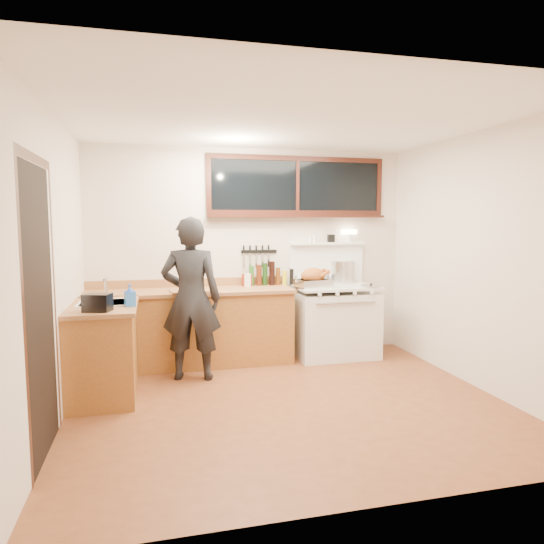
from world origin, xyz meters
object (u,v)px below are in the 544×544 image
object	(u,v)px
man	(191,299)
vintage_stove	(334,319)
cutting_board	(190,287)
roast_turkey	(313,279)

from	to	relation	value
man	vintage_stove	bearing A→B (deg)	14.81
vintage_stove	man	bearing A→B (deg)	-165.19
cutting_board	roast_turkey	size ratio (longest dim) A/B	1.04
vintage_stove	roast_turkey	size ratio (longest dim) A/B	3.59
vintage_stove	cutting_board	size ratio (longest dim) A/B	3.46
man	cutting_board	distance (m)	0.36
cutting_board	man	bearing A→B (deg)	-92.56
vintage_stove	roast_turkey	bearing A→B (deg)	-162.23
vintage_stove	cutting_board	distance (m)	1.88
vintage_stove	roast_turkey	distance (m)	0.63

